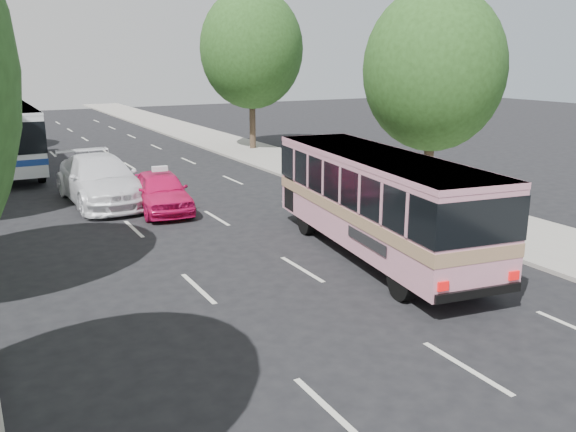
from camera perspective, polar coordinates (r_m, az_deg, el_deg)
ground at (r=12.57m, az=6.47°, el=-11.11°), size 120.00×120.00×0.00m
sidewalk_right at (r=33.32m, az=-1.14°, el=5.36°), size 4.00×90.00×0.12m
tree_right_near at (r=23.03m, az=13.77°, el=13.65°), size 5.10×5.10×7.95m
tree_right_far at (r=36.68m, az=-3.29°, el=15.70°), size 6.00×6.00×9.35m
pink_bus at (r=16.95m, az=8.33°, el=2.08°), size 3.52×9.30×2.89m
pink_taxi at (r=22.56m, az=-11.80°, el=2.29°), size 2.14×4.46×1.47m
white_pickup at (r=24.40m, az=-17.14°, el=3.25°), size 2.73×6.23×1.78m
tour_coach_front at (r=32.85m, az=-24.85°, el=7.19°), size 2.36×10.76×3.22m
taxi_roof_sign at (r=22.40m, az=-11.91°, el=4.35°), size 0.56×0.23×0.18m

